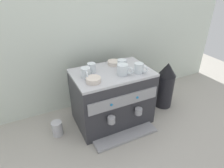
# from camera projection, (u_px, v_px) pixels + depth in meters

# --- Properties ---
(ground_plane) EXTENTS (4.00, 4.00, 0.00)m
(ground_plane) POSITION_uv_depth(u_px,v_px,m) (112.00, 119.00, 1.71)
(ground_plane) COLOR #9E998E
(tiled_backsplash_wall) EXTENTS (2.80, 0.03, 1.11)m
(tiled_backsplash_wall) POSITION_uv_depth(u_px,v_px,m) (95.00, 46.00, 1.71)
(tiled_backsplash_wall) COLOR silver
(tiled_backsplash_wall) RESTS_ON ground_plane
(espresso_machine) EXTENTS (0.60, 0.50, 0.46)m
(espresso_machine) POSITION_uv_depth(u_px,v_px,m) (112.00, 97.00, 1.60)
(espresso_machine) COLOR #2D2D33
(espresso_machine) RESTS_ON ground_plane
(ceramic_cup_0) EXTENTS (0.08, 0.09, 0.07)m
(ceramic_cup_0) POSITION_uv_depth(u_px,v_px,m) (91.00, 68.00, 1.46)
(ceramic_cup_0) COLOR silver
(ceramic_cup_0) RESTS_ON espresso_machine
(ceramic_cup_1) EXTENTS (0.10, 0.09, 0.08)m
(ceramic_cup_1) POSITION_uv_depth(u_px,v_px,m) (122.00, 64.00, 1.51)
(ceramic_cup_1) COLOR silver
(ceramic_cup_1) RESTS_ON espresso_machine
(ceramic_cup_2) EXTENTS (0.11, 0.10, 0.08)m
(ceramic_cup_2) POSITION_uv_depth(u_px,v_px,m) (123.00, 70.00, 1.43)
(ceramic_cup_2) COLOR silver
(ceramic_cup_2) RESTS_ON espresso_machine
(ceramic_cup_3) EXTENTS (0.08, 0.10, 0.08)m
(ceramic_cup_3) POSITION_uv_depth(u_px,v_px,m) (139.00, 68.00, 1.45)
(ceramic_cup_3) COLOR silver
(ceramic_cup_3) RESTS_ON espresso_machine
(ceramic_cup_4) EXTENTS (0.07, 0.11, 0.08)m
(ceramic_cup_4) POSITION_uv_depth(u_px,v_px,m) (86.00, 73.00, 1.39)
(ceramic_cup_4) COLOR silver
(ceramic_cup_4) RESTS_ON espresso_machine
(ceramic_bowl_0) EXTENTS (0.10, 0.10, 0.03)m
(ceramic_bowl_0) POSITION_uv_depth(u_px,v_px,m) (93.00, 80.00, 1.34)
(ceramic_bowl_0) COLOR beige
(ceramic_bowl_0) RESTS_ON espresso_machine
(ceramic_bowl_1) EXTENTS (0.10, 0.10, 0.03)m
(ceramic_bowl_1) POSITION_uv_depth(u_px,v_px,m) (114.00, 63.00, 1.60)
(ceramic_bowl_1) COLOR beige
(ceramic_bowl_1) RESTS_ON espresso_machine
(coffee_grinder) EXTENTS (0.16, 0.16, 0.44)m
(coffee_grinder) POSITION_uv_depth(u_px,v_px,m) (165.00, 85.00, 1.79)
(coffee_grinder) COLOR black
(coffee_grinder) RESTS_ON ground_plane
(milk_pitcher) EXTENTS (0.08, 0.08, 0.12)m
(milk_pitcher) POSITION_uv_depth(u_px,v_px,m) (57.00, 128.00, 1.52)
(milk_pitcher) COLOR #B7B7BC
(milk_pitcher) RESTS_ON ground_plane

